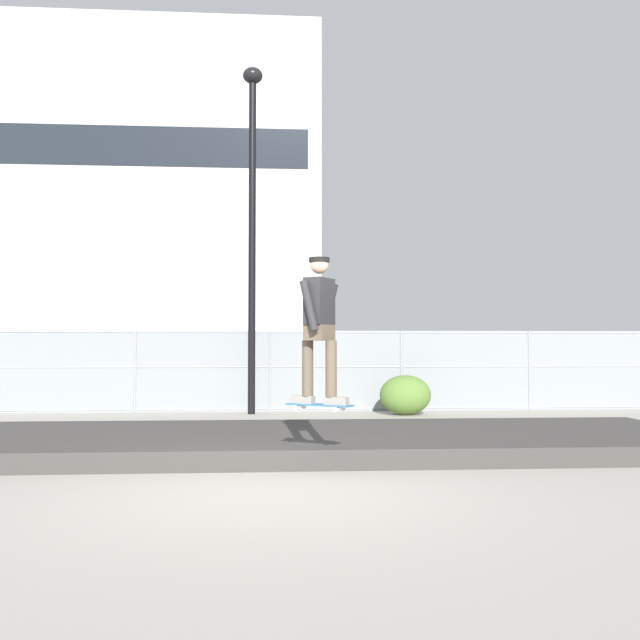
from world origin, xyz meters
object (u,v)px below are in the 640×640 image
(parked_car_near, at_px, (182,371))
(shrub_left, at_px, (405,395))
(street_lamp, at_px, (252,201))
(parked_car_mid, at_px, (443,371))
(skater, at_px, (319,320))
(skateboard, at_px, (319,405))

(parked_car_near, relative_size, shrub_left, 4.03)
(street_lamp, distance_m, parked_car_mid, 6.98)
(skater, bearing_deg, skateboard, 180.00)
(parked_car_near, xyz_separation_m, shrub_left, (5.24, -3.52, -0.41))
(skater, height_order, parked_car_near, skater)
(street_lamp, distance_m, shrub_left, 5.46)
(skater, xyz_separation_m, street_lamp, (-0.98, 7.44, 2.94))
(skateboard, relative_size, street_lamp, 0.10)
(parked_car_mid, distance_m, shrub_left, 3.76)
(parked_car_near, relative_size, parked_car_mid, 0.99)
(skater, bearing_deg, street_lamp, 97.51)
(skateboard, height_order, shrub_left, shrub_left)
(skateboard, distance_m, street_lamp, 8.47)
(skater, xyz_separation_m, parked_car_mid, (4.02, 10.36, -0.95))
(skateboard, xyz_separation_m, shrub_left, (2.36, 7.01, -0.37))
(shrub_left, bearing_deg, parked_car_mid, 63.63)
(skateboard, xyz_separation_m, skater, (0.00, 0.00, 0.98))
(street_lamp, bearing_deg, skateboard, -82.49)
(skater, bearing_deg, shrub_left, 71.40)
(shrub_left, bearing_deg, parked_car_near, 146.13)
(parked_car_near, height_order, shrub_left, parked_car_near)
(parked_car_near, bearing_deg, skater, -74.70)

